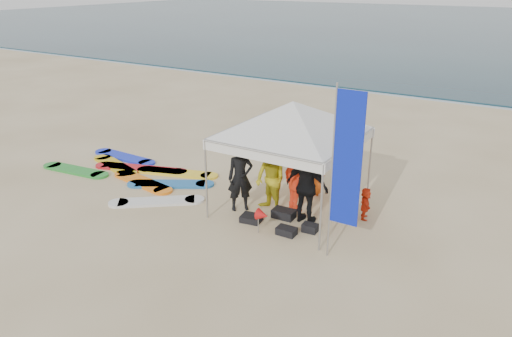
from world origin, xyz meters
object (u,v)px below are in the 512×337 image
object	(u,v)px
person_black_a	(240,177)
person_yellow	(270,179)
canopy_tent	(293,102)
person_seated	(365,203)
person_black_b	(307,186)
person_orange_a	(297,178)
marker_pennant	(263,215)
surfboard_spread	(138,174)
person_orange_b	(312,168)
feather_flag	(346,162)

from	to	relation	value
person_black_a	person_yellow	bearing A→B (deg)	-21.96
person_black_a	canopy_tent	size ratio (longest dim) A/B	0.41
person_yellow	person_seated	size ratio (longest dim) A/B	2.14
person_black_b	person_orange_a	bearing A→B (deg)	-39.18
marker_pennant	surfboard_spread	distance (m)	5.34
person_black_b	person_orange_b	xyz separation A→B (m)	(-0.64, 1.60, -0.17)
marker_pennant	person_yellow	bearing A→B (deg)	111.85
marker_pennant	surfboard_spread	xyz separation A→B (m)	(-5.19, 1.19, -0.46)
feather_flag	person_orange_a	bearing A→B (deg)	138.74
person_orange_b	surfboard_spread	distance (m)	5.42
person_black_b	marker_pennant	distance (m)	1.34
person_orange_b	canopy_tent	xyz separation A→B (m)	(-0.05, -1.13, 2.08)
person_yellow	person_orange_b	distance (m)	1.60
person_black_b	surfboard_spread	world-z (taller)	person_black_b
person_black_b	feather_flag	distance (m)	2.23
person_black_b	person_seated	distance (m)	1.60
person_orange_b	person_seated	size ratio (longest dim) A/B	1.90
person_yellow	canopy_tent	bearing A→B (deg)	71.89
canopy_tent	feather_flag	distance (m)	2.73
person_yellow	person_black_b	bearing A→B (deg)	20.85
feather_flag	marker_pennant	world-z (taller)	feather_flag
person_black_b	surfboard_spread	size ratio (longest dim) A/B	0.34
person_orange_b	canopy_tent	world-z (taller)	canopy_tent
feather_flag	person_black_b	bearing A→B (deg)	139.57
person_black_a	person_orange_a	size ratio (longest dim) A/B	1.02
person_seated	person_yellow	bearing A→B (deg)	92.93
person_black_a	person_seated	size ratio (longest dim) A/B	2.15
person_black_a	person_black_b	distance (m)	1.81
person_seated	marker_pennant	world-z (taller)	person_seated
marker_pennant	surfboard_spread	bearing A→B (deg)	167.09
person_black_a	person_black_b	world-z (taller)	person_black_b
person_black_b	canopy_tent	world-z (taller)	canopy_tent
person_seated	surfboard_spread	distance (m)	7.02
person_seated	feather_flag	bearing A→B (deg)	166.95
person_orange_b	canopy_tent	size ratio (longest dim) A/B	0.36
person_yellow	person_orange_b	bearing A→B (deg)	98.44
person_black_a	person_seated	world-z (taller)	person_black_a
person_black_a	surfboard_spread	distance (m)	4.10
person_black_a	canopy_tent	world-z (taller)	canopy_tent
person_yellow	marker_pennant	world-z (taller)	person_yellow
canopy_tent	surfboard_spread	bearing A→B (deg)	-175.75
person_yellow	feather_flag	size ratio (longest dim) A/B	0.47
feather_flag	person_yellow	bearing A→B (deg)	153.21
canopy_tent	feather_flag	world-z (taller)	feather_flag
person_seated	marker_pennant	xyz separation A→B (m)	(-1.77, -2.05, 0.08)
canopy_tent	person_black_b	bearing A→B (deg)	-34.30
person_black_b	canopy_tent	distance (m)	2.09
person_orange_b	marker_pennant	distance (m)	2.71
person_black_a	marker_pennant	bearing A→B (deg)	-79.65
canopy_tent	surfboard_spread	distance (m)	5.85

